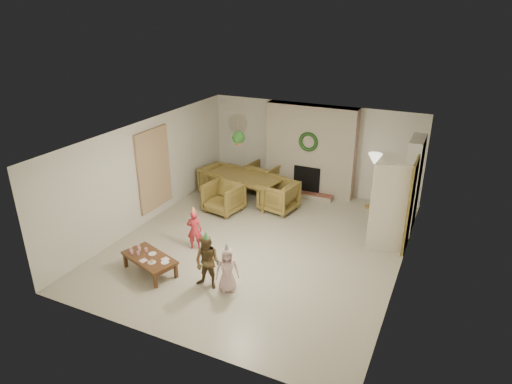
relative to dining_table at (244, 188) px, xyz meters
The scene contains 56 objects.
floor 2.47m from the dining_table, 54.83° to the right, with size 7.00×7.00×0.00m, color #B7B29E.
ceiling 3.25m from the dining_table, 54.83° to the right, with size 7.00×7.00×0.00m, color white.
wall_back 2.24m from the dining_table, 46.79° to the left, with size 7.00×7.00×0.00m, color silver.
wall_front 5.75m from the dining_table, 75.63° to the right, with size 7.00×7.00×0.00m, color silver.
wall_left 2.71m from the dining_table, 128.50° to the right, with size 7.00×7.00×0.00m, color silver.
wall_right 4.92m from the dining_table, 24.40° to the right, with size 7.00×7.00×0.00m, color silver.
fireplace_mass 2.12m from the dining_table, 42.69° to the left, with size 2.50×0.40×2.50m, color #521C15.
fireplace_hearth 1.73m from the dining_table, 33.99° to the left, with size 1.60×0.30×0.12m, color maroon.
fireplace_firebox 1.80m from the dining_table, 38.48° to the left, with size 0.75×0.12×0.75m, color black.
fireplace_wreath 2.13m from the dining_table, 37.21° to the left, with size 0.54×0.54×0.10m, color #184118.
floor_lamp_base 3.39m from the dining_table, 17.24° to the left, with size 0.28×0.28×0.03m, color gold.
floor_lamp_post 3.39m from the dining_table, 17.24° to the left, with size 0.03×0.03×1.34m, color gold.
floor_lamp_shade 3.51m from the dining_table, 17.24° to the left, with size 0.36×0.36×0.30m, color beige.
bookshelf_carcass 4.32m from the dining_table, ahead, with size 0.30×1.00×2.20m, color white.
bookshelf_shelf_a 4.24m from the dining_table, ahead, with size 0.30×0.92×0.03m, color white.
bookshelf_shelf_b 4.27m from the dining_table, ahead, with size 0.30×0.92×0.03m, color white.
bookshelf_shelf_c 4.33m from the dining_table, ahead, with size 0.30×0.92×0.03m, color white.
bookshelf_shelf_d 4.43m from the dining_table, ahead, with size 0.30×0.92×0.03m, color white.
books_row_lower 4.22m from the dining_table, ahead, with size 0.20×0.40×0.24m, color #B62C21.
books_row_mid 4.27m from the dining_table, ahead, with size 0.20×0.44×0.24m, color #25568A.
books_row_upper 4.34m from the dining_table, ahead, with size 0.20×0.36×0.22m, color gold.
door_frame 4.49m from the dining_table, 10.37° to the right, with size 0.05×0.86×2.04m, color olive.
door_leaf 4.21m from the dining_table, 16.48° to the right, with size 0.05×0.80×2.00m, color beige.
curtain_panel 2.54m from the dining_table, 130.75° to the right, with size 0.06×1.20×2.00m, color #C9B48E.
dining_table is the anchor object (origin of this frame).
dining_chair_near 0.89m from the dining_table, 99.89° to the right, with size 0.84×0.86×0.79m, color olive.
dining_chair_far 0.89m from the dining_table, 80.11° to the left, with size 0.84×0.86×0.79m, color olive.
dining_chair_left 0.89m from the dining_table, behind, with size 0.84×0.86×0.79m, color olive.
dining_chair_right 1.11m from the dining_table, ahead, with size 0.84×0.86×0.79m, color olive.
hanging_plant_cord 1.87m from the dining_table, 77.66° to the right, with size 0.01×0.01×0.70m, color tan.
hanging_plant_pot 1.53m from the dining_table, 77.66° to the right, with size 0.16×0.16×0.12m, color #9A5931.
hanging_plant_foliage 1.65m from the dining_table, 77.66° to the right, with size 0.32×0.32×0.32m, color #1C4B19.
coffee_table_top 4.00m from the dining_table, 91.48° to the right, with size 1.16×0.58×0.05m, color brown.
coffee_table_apron 4.00m from the dining_table, 91.48° to the right, with size 1.07×0.49×0.07m, color brown.
coffee_leg_fl 4.12m from the dining_table, 99.52° to the right, with size 0.06×0.06×0.30m, color brown.
coffee_leg_fr 4.41m from the dining_table, 85.80° to the right, with size 0.06×0.06×0.30m, color brown.
coffee_leg_bl 3.65m from the dining_table, 98.36° to the right, with size 0.06×0.06×0.30m, color brown.
coffee_leg_br 3.97m from the dining_table, 83.16° to the right, with size 0.06×0.06×0.30m, color brown.
cup_a 4.02m from the dining_table, 98.15° to the right, with size 0.06×0.06×0.08m, color silver.
cup_b 3.85m from the dining_table, 97.68° to the right, with size 0.06×0.06×0.08m, color silver.
cup_c 4.09m from the dining_table, 96.79° to the right, with size 0.06×0.06×0.08m, color silver.
cup_d 3.91m from the dining_table, 96.25° to the right, with size 0.06×0.06×0.08m, color silver.
cup_e 4.05m from the dining_table, 94.84° to the right, with size 0.06×0.06×0.08m, color silver.
cup_f 3.87m from the dining_table, 94.22° to the right, with size 0.06×0.06×0.08m, color silver.
plate_a 3.88m from the dining_table, 91.65° to the right, with size 0.16×0.16×0.01m, color white.
plate_b 4.15m from the dining_table, 88.89° to the right, with size 0.16×0.16×0.01m, color white.
plate_c 4.05m from the dining_table, 85.65° to the right, with size 0.16×0.16×0.01m, color white.
food_scoop 4.15m from the dining_table, 88.89° to the right, with size 0.06×0.06×0.06m, color tan.
napkin_left 4.17m from the dining_table, 91.54° to the right, with size 0.13×0.13×0.01m, color #FFBBCC.
napkin_right 3.95m from the dining_table, 86.45° to the right, with size 0.13×0.13×0.01m, color #FFBBCC.
child_red 2.81m from the dining_table, 86.05° to the right, with size 0.33×0.21×0.90m, color red.
party_hat_red 2.86m from the dining_table, 86.05° to the right, with size 0.12×0.12×0.17m, color gold.
child_plaid 4.12m from the dining_table, 72.95° to the right, with size 0.52×0.41×1.07m, color brown.
party_hat_plaid 4.18m from the dining_table, 72.95° to the right, with size 0.13×0.13×0.18m, color #47A651.
child_pink 4.19m from the dining_table, 67.69° to the right, with size 0.44×0.28×0.89m, color beige.
party_hat_pink 4.22m from the dining_table, 67.69° to the right, with size 0.12×0.12×0.16m, color #AFAFB6.
Camera 1 is at (3.66, -8.02, 4.98)m, focal length 31.35 mm.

